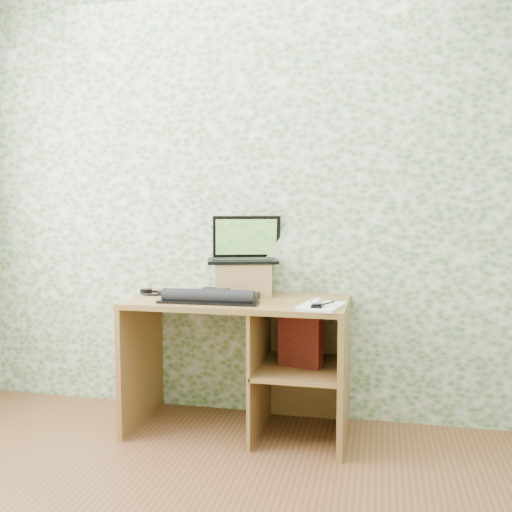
% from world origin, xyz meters
% --- Properties ---
extents(wall_back, '(3.50, 0.00, 3.50)m').
position_xyz_m(wall_back, '(0.00, 1.75, 1.30)').
color(wall_back, silver).
rests_on(wall_back, ground).
extents(desk, '(1.20, 0.60, 0.75)m').
position_xyz_m(desk, '(0.08, 1.47, 0.48)').
color(desk, brown).
rests_on(desk, floor).
extents(riser, '(0.38, 0.34, 0.19)m').
position_xyz_m(riser, '(-0.01, 1.58, 0.84)').
color(riser, '#A6714A').
rests_on(riser, desk).
extents(laptop, '(0.46, 0.39, 0.27)m').
position_xyz_m(laptop, '(-0.01, 1.63, 1.00)').
color(laptop, black).
rests_on(laptop, riser).
extents(keyboard, '(0.54, 0.28, 0.08)m').
position_xyz_m(keyboard, '(-0.12, 1.34, 0.78)').
color(keyboard, black).
rests_on(keyboard, desk).
extents(headphones, '(0.20, 0.19, 0.03)m').
position_xyz_m(headphones, '(-0.52, 1.50, 0.76)').
color(headphones, black).
rests_on(headphones, desk).
extents(notepad, '(0.25, 0.31, 0.01)m').
position_xyz_m(notepad, '(0.47, 1.29, 0.76)').
color(notepad, silver).
rests_on(notepad, desk).
extents(mouse, '(0.07, 0.11, 0.04)m').
position_xyz_m(mouse, '(0.46, 1.23, 0.78)').
color(mouse, silver).
rests_on(mouse, notepad).
extents(pen, '(0.06, 0.13, 0.01)m').
position_xyz_m(pen, '(0.50, 1.32, 0.77)').
color(pen, black).
rests_on(pen, notepad).
extents(red_box, '(0.25, 0.13, 0.28)m').
position_xyz_m(red_box, '(0.35, 1.44, 0.53)').
color(red_box, maroon).
rests_on(red_box, desk).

